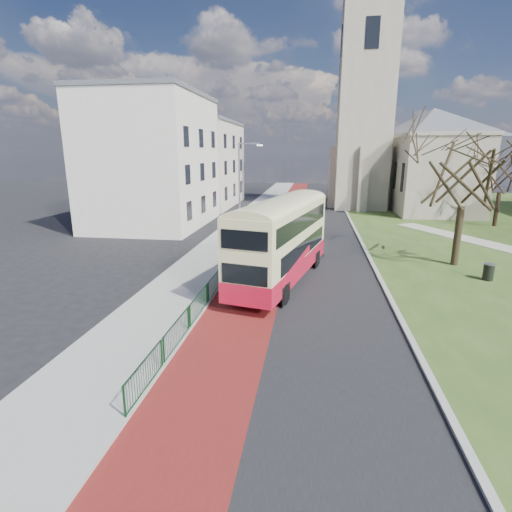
% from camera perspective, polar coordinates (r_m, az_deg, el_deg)
% --- Properties ---
extents(ground, '(160.00, 160.00, 0.00)m').
position_cam_1_polar(ground, '(18.67, 1.26, -8.44)').
color(ground, black).
rests_on(ground, ground).
extents(road_carriageway, '(9.00, 120.00, 0.01)m').
position_cam_1_polar(road_carriageway, '(37.77, 7.25, 3.37)').
color(road_carriageway, black).
rests_on(road_carriageway, ground).
extents(bus_lane, '(3.40, 120.00, 0.01)m').
position_cam_1_polar(bus_lane, '(37.91, 3.16, 3.50)').
color(bus_lane, '#591414').
rests_on(bus_lane, ground).
extents(pavement_west, '(4.00, 120.00, 0.12)m').
position_cam_1_polar(pavement_west, '(38.41, -2.50, 3.74)').
color(pavement_west, gray).
rests_on(pavement_west, ground).
extents(kerb_west, '(0.25, 120.00, 0.13)m').
position_cam_1_polar(kerb_west, '(38.09, 0.46, 3.67)').
color(kerb_west, '#999993').
rests_on(kerb_west, ground).
extents(kerb_east, '(0.25, 80.00, 0.13)m').
position_cam_1_polar(kerb_east, '(39.93, 13.94, 3.75)').
color(kerb_east, '#999993').
rests_on(kerb_east, ground).
extents(pedestrian_railing, '(0.07, 24.00, 1.12)m').
position_cam_1_polar(pedestrian_railing, '(22.67, -4.91, -2.77)').
color(pedestrian_railing, '#0D3B19').
rests_on(pedestrian_railing, ground).
extents(gothic_church, '(16.38, 18.00, 40.00)m').
position_cam_1_polar(gothic_church, '(56.34, 20.17, 19.74)').
color(gothic_church, gray).
rests_on(gothic_church, ground).
extents(street_block_near, '(10.30, 14.30, 13.00)m').
position_cam_1_polar(street_block_near, '(42.23, -14.49, 13.11)').
color(street_block_near, silver).
rests_on(street_block_near, ground).
extents(street_block_far, '(10.30, 16.30, 11.50)m').
position_cam_1_polar(street_block_far, '(57.37, -8.22, 12.95)').
color(street_block_far, beige).
rests_on(street_block_far, ground).
extents(streetlamp, '(2.13, 0.18, 8.00)m').
position_cam_1_polar(streetlamp, '(35.74, -2.14, 10.27)').
color(streetlamp, gray).
rests_on(streetlamp, pavement_west).
extents(bus, '(4.97, 11.43, 4.66)m').
position_cam_1_polar(bus, '(22.63, 3.76, 2.72)').
color(bus, '#B71029').
rests_on(bus, ground).
extents(winter_tree_near, '(8.96, 8.96, 10.06)m').
position_cam_1_polar(winter_tree_near, '(28.82, 28.01, 12.37)').
color(winter_tree_near, black).
rests_on(winter_tree_near, grass_green).
extents(winter_tree_far, '(5.99, 5.99, 8.78)m').
position_cam_1_polar(winter_tree_far, '(46.59, 31.86, 11.03)').
color(winter_tree_far, '#302018').
rests_on(winter_tree_far, grass_green).
extents(litter_bin, '(0.74, 0.74, 1.01)m').
position_cam_1_polar(litter_bin, '(26.95, 30.28, -1.95)').
color(litter_bin, black).
rests_on(litter_bin, grass_green).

